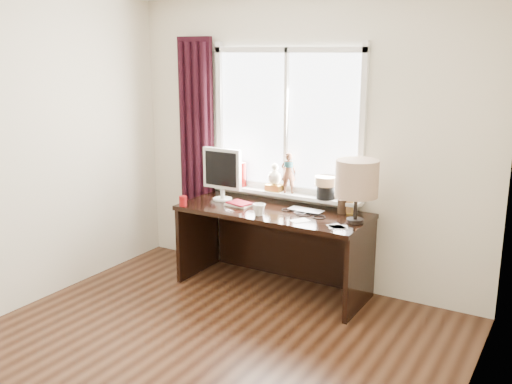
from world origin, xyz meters
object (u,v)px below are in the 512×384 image
Objects in this scene: laptop at (306,211)px; desk at (278,233)px; table_lamp at (357,179)px; mug at (259,209)px; red_cup at (183,201)px; monitor at (222,171)px.

laptop is 0.18× the size of desk.
table_lamp is (0.48, -0.07, 0.35)m from laptop.
table_lamp reaches higher than desk.
table_lamp is (0.78, 0.23, 0.31)m from mug.
red_cup is 1.59m from table_lamp.
red_cup is (-1.05, -0.38, 0.03)m from laptop.
laptop is 0.91m from monitor.
red_cup is at bearing -168.47° from table_lamp.
monitor is at bearing 63.18° from red_cup.
laptop is at bearing 20.05° from red_cup.
table_lamp is at bearing -6.70° from laptop.
laptop is 0.38m from desk.
table_lamp is at bearing 16.13° from mug.
mug is at bearing -133.67° from laptop.
laptop is 0.43m from mug.
monitor is 0.94× the size of table_lamp.
red_cup is at bearing -173.45° from mug.
table_lamp is (1.53, 0.31, 0.32)m from red_cup.
desk is at bearing 3.13° from monitor.
desk is at bearing 86.58° from mug.
laptop is at bearing 44.45° from mug.
mug is at bearing -93.42° from desk.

